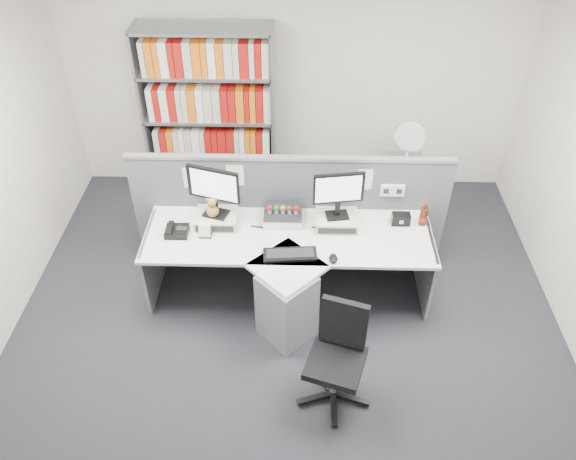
{
  "coord_description": "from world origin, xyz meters",
  "views": [
    {
      "loc": [
        0.1,
        -3.11,
        4.03
      ],
      "look_at": [
        0.0,
        0.65,
        0.92
      ],
      "focal_mm": 35.73,
      "sensor_mm": 36.0,
      "label": 1
    }
  ],
  "objects_px": {
    "mouse": "(333,258)",
    "cola_bottle": "(424,216)",
    "monitor_right": "(339,192)",
    "shelving_unit": "(210,120)",
    "desktop_pc": "(283,216)",
    "office_chair": "(338,353)",
    "monitor_left": "(214,188)",
    "desk_fan": "(409,139)",
    "desk_calendar": "(205,232)",
    "speaker": "(401,219)",
    "desk_phone": "(176,231)",
    "desk": "(288,274)",
    "keyboard": "(290,254)",
    "filing_cabinet": "(401,194)"
  },
  "relations": [
    {
      "from": "mouse",
      "to": "cola_bottle",
      "type": "relative_size",
      "value": 0.48
    },
    {
      "from": "desktop_pc",
      "to": "filing_cabinet",
      "type": "distance_m",
      "value": 1.63
    },
    {
      "from": "monitor_right",
      "to": "mouse",
      "type": "relative_size",
      "value": 3.9
    },
    {
      "from": "desk_fan",
      "to": "desk_phone",
      "type": "bearing_deg",
      "value": -151.83
    },
    {
      "from": "monitor_right",
      "to": "shelving_unit",
      "type": "height_order",
      "value": "shelving_unit"
    },
    {
      "from": "desk_calendar",
      "to": "speaker",
      "type": "distance_m",
      "value": 1.78
    },
    {
      "from": "monitor_left",
      "to": "desk_fan",
      "type": "height_order",
      "value": "monitor_left"
    },
    {
      "from": "filing_cabinet",
      "to": "office_chair",
      "type": "height_order",
      "value": "office_chair"
    },
    {
      "from": "keyboard",
      "to": "desk_fan",
      "type": "distance_m",
      "value": 1.89
    },
    {
      "from": "desk_calendar",
      "to": "shelving_unit",
      "type": "height_order",
      "value": "shelving_unit"
    },
    {
      "from": "mouse",
      "to": "speaker",
      "type": "distance_m",
      "value": 0.82
    },
    {
      "from": "monitor_right",
      "to": "desktop_pc",
      "type": "distance_m",
      "value": 0.59
    },
    {
      "from": "desk_calendar",
      "to": "filing_cabinet",
      "type": "bearing_deg",
      "value": 31.94
    },
    {
      "from": "filing_cabinet",
      "to": "desk_phone",
      "type": "bearing_deg",
      "value": -151.82
    },
    {
      "from": "desk",
      "to": "desk_calendar",
      "type": "distance_m",
      "value": 0.83
    },
    {
      "from": "desktop_pc",
      "to": "cola_bottle",
      "type": "distance_m",
      "value": 1.28
    },
    {
      "from": "desktop_pc",
      "to": "cola_bottle",
      "type": "relative_size",
      "value": 1.41
    },
    {
      "from": "filing_cabinet",
      "to": "desk",
      "type": "bearing_deg",
      "value": -130.61
    },
    {
      "from": "keyboard",
      "to": "office_chair",
      "type": "xyz_separation_m",
      "value": [
        0.39,
        -0.84,
        -0.26
      ]
    },
    {
      "from": "desktop_pc",
      "to": "office_chair",
      "type": "height_order",
      "value": "office_chair"
    },
    {
      "from": "cola_bottle",
      "to": "shelving_unit",
      "type": "distance_m",
      "value": 2.57
    },
    {
      "from": "monitor_right",
      "to": "office_chair",
      "type": "relative_size",
      "value": 0.52
    },
    {
      "from": "mouse",
      "to": "desk_fan",
      "type": "xyz_separation_m",
      "value": [
        0.81,
        1.5,
        0.29
      ]
    },
    {
      "from": "shelving_unit",
      "to": "office_chair",
      "type": "bearing_deg",
      "value": -64.37
    },
    {
      "from": "speaker",
      "to": "filing_cabinet",
      "type": "distance_m",
      "value": 1.09
    },
    {
      "from": "desk_calendar",
      "to": "speaker",
      "type": "relative_size",
      "value": 0.78
    },
    {
      "from": "desk_fan",
      "to": "monitor_right",
      "type": "bearing_deg",
      "value": -126.96
    },
    {
      "from": "desk",
      "to": "cola_bottle",
      "type": "distance_m",
      "value": 1.34
    },
    {
      "from": "monitor_right",
      "to": "keyboard",
      "type": "xyz_separation_m",
      "value": [
        -0.42,
        -0.43,
        -0.36
      ]
    },
    {
      "from": "mouse",
      "to": "desk_phone",
      "type": "height_order",
      "value": "desk_phone"
    },
    {
      "from": "mouse",
      "to": "shelving_unit",
      "type": "relative_size",
      "value": 0.06
    },
    {
      "from": "speaker",
      "to": "keyboard",
      "type": "bearing_deg",
      "value": -155.16
    },
    {
      "from": "desk_phone",
      "to": "desktop_pc",
      "type": "bearing_deg",
      "value": 13.33
    },
    {
      "from": "shelving_unit",
      "to": "filing_cabinet",
      "type": "xyz_separation_m",
      "value": [
        2.1,
        -0.45,
        -0.63
      ]
    },
    {
      "from": "desk_phone",
      "to": "desk_calendar",
      "type": "xyz_separation_m",
      "value": [
        0.26,
        -0.03,
        0.02
      ]
    },
    {
      "from": "monitor_right",
      "to": "desk_fan",
      "type": "distance_m",
      "value": 1.27
    },
    {
      "from": "desk_calendar",
      "to": "office_chair",
      "type": "bearing_deg",
      "value": -42.96
    },
    {
      "from": "monitor_left",
      "to": "mouse",
      "type": "distance_m",
      "value": 1.22
    },
    {
      "from": "desk",
      "to": "desktop_pc",
      "type": "bearing_deg",
      "value": 97.28
    },
    {
      "from": "desk_phone",
      "to": "filing_cabinet",
      "type": "height_order",
      "value": "desk_phone"
    },
    {
      "from": "desk_phone",
      "to": "office_chair",
      "type": "relative_size",
      "value": 0.23
    },
    {
      "from": "monitor_right",
      "to": "desk_phone",
      "type": "relative_size",
      "value": 2.25
    },
    {
      "from": "monitor_left",
      "to": "desk_phone",
      "type": "relative_size",
      "value": 2.4
    },
    {
      "from": "monitor_left",
      "to": "office_chair",
      "type": "height_order",
      "value": "monitor_left"
    },
    {
      "from": "desk",
      "to": "desk_fan",
      "type": "xyz_separation_m",
      "value": [
        1.2,
        1.4,
        0.58
      ]
    },
    {
      "from": "desk_phone",
      "to": "desk_calendar",
      "type": "bearing_deg",
      "value": -6.28
    },
    {
      "from": "desk_phone",
      "to": "office_chair",
      "type": "height_order",
      "value": "office_chair"
    },
    {
      "from": "keyboard",
      "to": "desk_phone",
      "type": "height_order",
      "value": "desk_phone"
    },
    {
      "from": "speaker",
      "to": "cola_bottle",
      "type": "bearing_deg",
      "value": -0.51
    },
    {
      "from": "filing_cabinet",
      "to": "desk_fan",
      "type": "relative_size",
      "value": 1.32
    }
  ]
}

